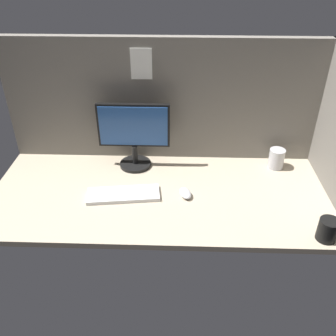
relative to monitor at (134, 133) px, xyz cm
name	(u,v)px	position (x,y,z in cm)	size (l,w,h in cm)	color
ground_plane	(164,193)	(17.49, -25.11, -22.37)	(180.00, 80.00, 3.00)	tan
cubicle_wall_back	(166,101)	(17.47, 12.39, 14.21)	(180.00, 5.50, 70.11)	slate
monitor	(134,133)	(0.00, 0.00, 0.00)	(39.88, 18.00, 37.97)	black
keyboard	(123,194)	(-3.03, -30.30, -19.87)	(37.00, 13.00, 2.00)	silver
mouse	(185,193)	(28.90, -29.04, -19.17)	(5.60, 9.60, 3.40)	silver
mug_steel	(276,159)	(80.97, 0.37, -15.16)	(8.78, 8.78, 11.42)	#B2B2B7
mug_black_travel	(328,230)	(90.97, -58.31, -15.67)	(8.88, 8.88, 10.40)	black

